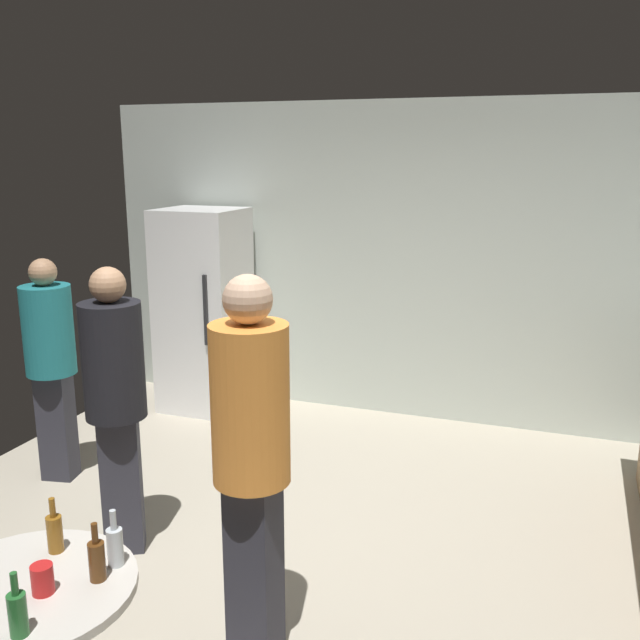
{
  "coord_description": "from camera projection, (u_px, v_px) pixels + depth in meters",
  "views": [
    {
      "loc": [
        1.42,
        -3.23,
        2.29
      ],
      "look_at": [
        0.05,
        0.57,
        1.32
      ],
      "focal_mm": 39.68,
      "sensor_mm": 36.0,
      "label": 1
    }
  ],
  "objects": [
    {
      "name": "person_in_black_shirt",
      "position": [
        115.0,
        390.0,
        3.95
      ],
      "size": [
        0.46,
        0.46,
        1.68
      ],
      "rotation": [
        0.0,
        0.0,
        -1.06
      ],
      "color": "#2D2D38",
      "rests_on": "ground_plane"
    },
    {
      "name": "plastic_cup_red",
      "position": [
        42.0,
        579.0,
        2.54
      ],
      "size": [
        0.08,
        0.08,
        0.11
      ],
      "primitive_type": "cylinder",
      "color": "red",
      "rests_on": "foreground_table"
    },
    {
      "name": "foreground_table",
      "position": [
        29.0,
        611.0,
        2.62
      ],
      "size": [
        0.8,
        0.8,
        0.73
      ],
      "color": "beige",
      "rests_on": "ground_plane"
    },
    {
      "name": "beer_bottle_brown",
      "position": [
        97.0,
        559.0,
        2.61
      ],
      "size": [
        0.06,
        0.06,
        0.23
      ],
      "color": "#593314",
      "rests_on": "foreground_table"
    },
    {
      "name": "person_in_teal_shirt",
      "position": [
        50.0,
        354.0,
        4.88
      ],
      "size": [
        0.4,
        0.4,
        1.59
      ],
      "rotation": [
        0.0,
        0.0,
        -1.38
      ],
      "color": "#2D2D38",
      "rests_on": "ground_plane"
    },
    {
      "name": "ground_plane",
      "position": [
        276.0,
        578.0,
        3.97
      ],
      "size": [
        5.2,
        5.2,
        0.1
      ],
      "primitive_type": "cube",
      "color": "#B2A893"
    },
    {
      "name": "wall_back",
      "position": [
        395.0,
        263.0,
        6.05
      ],
      "size": [
        5.32,
        0.06,
        2.7
      ],
      "primitive_type": "cube",
      "color": "beige",
      "rests_on": "ground_plane"
    },
    {
      "name": "beer_bottle_clear",
      "position": [
        115.0,
        545.0,
        2.71
      ],
      "size": [
        0.06,
        0.06,
        0.23
      ],
      "color": "silver",
      "rests_on": "foreground_table"
    },
    {
      "name": "beer_bottle_amber",
      "position": [
        55.0,
        532.0,
        2.8
      ],
      "size": [
        0.06,
        0.06,
        0.23
      ],
      "color": "#8C5919",
      "rests_on": "foreground_table"
    },
    {
      "name": "person_in_orange_shirt",
      "position": [
        251.0,
        443.0,
        3.05
      ],
      "size": [
        0.38,
        0.38,
        1.8
      ],
      "rotation": [
        0.0,
        0.0,
        -1.68
      ],
      "color": "#2D2D38",
      "rests_on": "ground_plane"
    },
    {
      "name": "refrigerator",
      "position": [
        204.0,
        310.0,
        6.3
      ],
      "size": [
        0.7,
        0.68,
        1.8
      ],
      "color": "white",
      "rests_on": "ground_plane"
    },
    {
      "name": "beer_bottle_green",
      "position": [
        18.0,
        613.0,
        2.31
      ],
      "size": [
        0.06,
        0.06,
        0.23
      ],
      "color": "#26662D",
      "rests_on": "foreground_table"
    }
  ]
}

